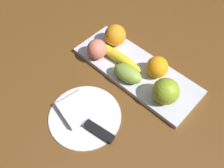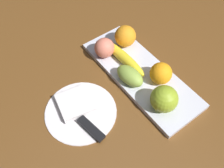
% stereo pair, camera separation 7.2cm
% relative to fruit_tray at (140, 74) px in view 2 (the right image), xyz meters
% --- Properties ---
extents(ground_plane, '(2.40, 2.40, 0.00)m').
position_rel_fruit_tray_xyz_m(ground_plane, '(-0.03, 0.01, -0.01)').
color(ground_plane, brown).
extents(fruit_tray, '(0.43, 0.16, 0.02)m').
position_rel_fruit_tray_xyz_m(fruit_tray, '(0.00, 0.00, 0.00)').
color(fruit_tray, silver).
rests_on(fruit_tray, ground_plane).
extents(apple, '(0.08, 0.08, 0.08)m').
position_rel_fruit_tray_xyz_m(apple, '(-0.13, 0.03, 0.05)').
color(apple, '#8FAC28').
rests_on(apple, fruit_tray).
extents(banana, '(0.19, 0.04, 0.03)m').
position_rel_fruit_tray_xyz_m(banana, '(0.07, 0.01, 0.03)').
color(banana, yellow).
rests_on(banana, fruit_tray).
extents(orange_near_apple, '(0.07, 0.07, 0.07)m').
position_rel_fruit_tray_xyz_m(orange_near_apple, '(0.13, -0.04, 0.04)').
color(orange_near_apple, orange).
rests_on(orange_near_apple, fruit_tray).
extents(orange_near_banana, '(0.07, 0.07, 0.07)m').
position_rel_fruit_tray_xyz_m(orange_near_banana, '(-0.06, -0.03, 0.04)').
color(orange_near_banana, orange).
rests_on(orange_near_banana, fruit_tray).
extents(peach, '(0.07, 0.07, 0.07)m').
position_rel_fruit_tray_xyz_m(peach, '(0.13, 0.05, 0.04)').
color(peach, '#E57960').
rests_on(peach, fruit_tray).
extents(grape_bunch, '(0.10, 0.07, 0.05)m').
position_rel_fruit_tray_xyz_m(grape_bunch, '(-0.00, 0.05, 0.03)').
color(grape_bunch, '#8FB045').
rests_on(grape_bunch, fruit_tray).
extents(dinner_plate, '(0.21, 0.21, 0.01)m').
position_rel_fruit_tray_xyz_m(dinner_plate, '(0.00, 0.23, -0.00)').
color(dinner_plate, white).
rests_on(dinner_plate, ground_plane).
extents(folded_napkin, '(0.11, 0.11, 0.02)m').
position_rel_fruit_tray_xyz_m(folded_napkin, '(0.03, 0.23, 0.01)').
color(folded_napkin, white).
rests_on(folded_napkin, dinner_plate).
extents(knife, '(0.18, 0.05, 0.01)m').
position_rel_fruit_tray_xyz_m(knife, '(-0.05, 0.24, 0.00)').
color(knife, silver).
rests_on(knife, dinner_plate).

